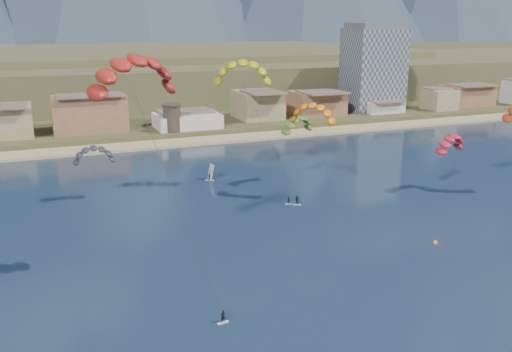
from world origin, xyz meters
The scene contains 15 objects.
ground centered at (0.00, 0.00, 0.00)m, with size 2400.00×2400.00×0.00m, color black.
beach centered at (0.00, 106.00, 0.25)m, with size 2200.00×12.00×0.90m.
land centered at (0.00, 560.00, 0.00)m, with size 2200.00×900.00×4.00m.
foothills centered at (22.39, 232.47, 9.08)m, with size 940.00×210.00×18.00m.
town centered at (-40.00, 122.00, 8.00)m, with size 400.00×24.00×12.00m.
apartment_tower centered at (85.00, 128.00, 17.82)m, with size 20.00×16.00×32.00m.
watchtower centered at (5.00, 114.00, 6.37)m, with size 5.82×5.82×8.60m.
kitesurfer_red centered at (-21.35, 17.07, 29.19)m, with size 14.06×14.97×32.58m.
kitesurfer_yellow centered at (6.35, 55.20, 25.41)m, with size 13.82×17.38×29.46m.
kitesurfer_green centered at (18.17, 54.22, 14.02)m, with size 11.95×14.18×18.14m.
distant_kite_dark centered at (-23.18, 59.07, 10.21)m, with size 8.43×5.71×13.62m.
distant_kite_orange centered at (16.67, 44.40, 18.19)m, with size 9.04×9.03×21.08m.
distant_kite_red centered at (45.45, 38.62, 11.12)m, with size 9.22×7.13×14.47m.
windsurfer centered at (2.07, 65.36, 1.17)m, with size 2.30×2.35×3.70m.
buoy centered at (25.19, 17.02, 0.12)m, with size 0.73×0.73×0.73m.
Camera 1 is at (-31.96, -48.70, 34.60)m, focal length 38.48 mm.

